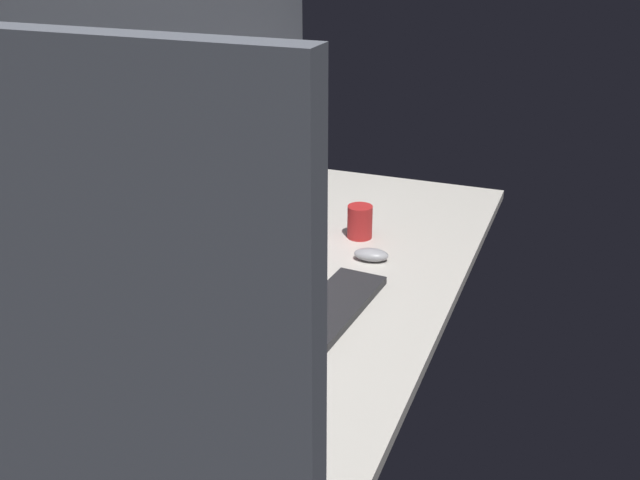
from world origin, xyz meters
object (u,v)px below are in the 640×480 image
(mug_red_plastic, at_px, (360,222))
(lava_lamp, at_px, (307,188))
(monitor, at_px, (182,208))
(keyboard, at_px, (334,306))
(mouse, at_px, (371,255))

(mug_red_plastic, bearing_deg, lava_lamp, 120.06)
(monitor, relative_size, keyboard, 1.25)
(mouse, distance_m, mug_red_plastic, 0.17)
(monitor, relative_size, mug_red_plastic, 4.70)
(keyboard, distance_m, lava_lamp, 0.45)
(monitor, height_order, mug_red_plastic, monitor)
(monitor, xyz_separation_m, mouse, (0.32, -0.39, -0.20))
(mouse, xyz_separation_m, mug_red_plastic, (0.14, 0.08, 0.03))
(monitor, height_order, keyboard, monitor)
(monitor, distance_m, lava_lamp, 0.42)
(keyboard, bearing_deg, monitor, 97.54)
(mouse, height_order, lava_lamp, lava_lamp)
(mug_red_plastic, bearing_deg, mouse, -150.39)
(mouse, bearing_deg, mug_red_plastic, 22.26)
(monitor, xyz_separation_m, keyboard, (0.02, -0.39, -0.21))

